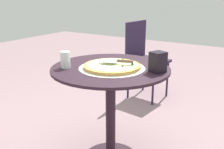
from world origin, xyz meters
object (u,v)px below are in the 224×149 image
napkin_dispenser (158,62)px  patio_chair_far (143,54)px  pizza_on_tray (112,66)px  drinking_cup (65,60)px  pizza_server (118,61)px  patio_table (111,94)px

napkin_dispenser → patio_chair_far: (1.25, 0.70, -0.28)m
pizza_on_tray → drinking_cup: 0.32m
pizza_on_tray → pizza_server: 0.05m
pizza_server → napkin_dispenser: bearing=-76.5°
pizza_server → patio_chair_far: (1.31, 0.44, -0.26)m
pizza_on_tray → drinking_cup: bearing=120.1°
napkin_dispenser → drinking_cup: bearing=-44.1°
napkin_dispenser → pizza_server: bearing=-54.0°
patio_table → patio_chair_far: (1.32, 0.38, -0.01)m
pizza_server → patio_table: bearing=94.9°
pizza_server → drinking_cup: (-0.18, 0.31, 0.01)m
patio_table → pizza_server: bearing=-85.1°
patio_table → pizza_server: size_ratio=3.83×
patio_chair_far → napkin_dispenser: bearing=-150.7°
patio_table → pizza_server: pizza_server is taller
patio_chair_far → pizza_server: bearing=-161.5°
pizza_on_tray → drinking_cup: drinking_cup is taller
drinking_cup → napkin_dispenser: 0.62m
pizza_server → drinking_cup: bearing=121.0°
pizza_server → drinking_cup: drinking_cup is taller
patio_table → pizza_server: 0.26m
drinking_cup → napkin_dispenser: size_ratio=0.86×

